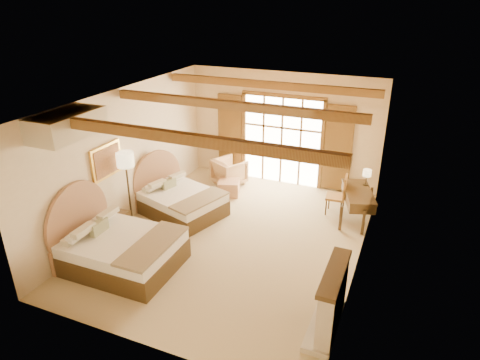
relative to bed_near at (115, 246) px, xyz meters
The scene contains 19 objects.
floor 2.63m from the bed_near, 45.64° to the left, with size 7.00×7.00×0.00m, color tan.
wall_back 5.77m from the bed_near, 71.30° to the left, with size 5.50×5.50×0.00m, color beige.
wall_left 2.38m from the bed_near, 116.87° to the left, with size 7.00×7.00×0.00m, color beige.
wall_right 5.06m from the bed_near, 22.10° to the left, with size 7.00×7.00×0.00m, color beige.
ceiling 3.78m from the bed_near, 45.64° to the left, with size 7.00×7.00×0.00m, color #AB7333.
ceiling_beams 3.70m from the bed_near, 45.64° to the left, with size 5.39×4.60×0.18m, color olive, non-canonical shape.
french_doors 5.65m from the bed_near, 71.11° to the left, with size 3.95×0.08×2.60m.
fireplace 4.41m from the bed_near, ahead, with size 0.46×1.40×1.16m.
painting 1.93m from the bed_near, 128.98° to the left, with size 0.06×0.95×0.75m.
canopy_valance 2.58m from the bed_near, 165.91° to the right, with size 0.70×1.40×0.45m, color beige.
bed_near is the anchor object (origin of this frame).
bed_far 2.42m from the bed_near, 89.83° to the left, with size 2.36×1.99×1.28m.
nightstand 1.10m from the bed_near, 127.28° to the left, with size 0.51×0.51×0.61m, color #463116.
floor_lamp 1.98m from the bed_near, 115.04° to the left, with size 0.39×0.39×1.85m.
armchair 4.61m from the bed_near, 83.94° to the left, with size 0.80×0.83×0.75m, color tan.
ottoman 3.99m from the bed_near, 78.88° to the left, with size 0.56×0.56×0.41m, color #A07651.
desk 5.71m from the bed_near, 42.14° to the left, with size 1.02×1.56×0.77m.
desk_chair 5.41m from the bed_near, 46.69° to the left, with size 0.50×0.49×1.04m.
desk_lamp 6.09m from the bed_near, 44.27° to the left, with size 0.20×0.20×0.41m.
Camera 1 is at (3.38, -7.68, 5.17)m, focal length 32.00 mm.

